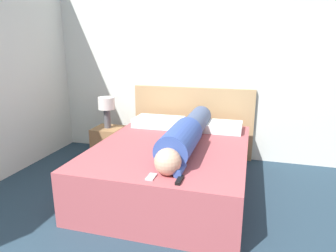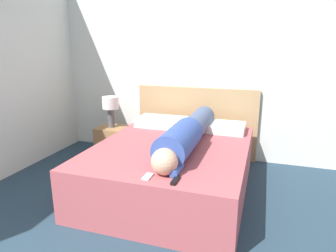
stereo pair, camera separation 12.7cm
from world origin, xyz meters
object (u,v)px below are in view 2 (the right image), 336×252
Objects in this scene: person_lying at (187,134)px; pillow_near_headboard at (162,122)px; pillow_second at (220,127)px; cell_phone at (148,176)px; nightstand at (112,142)px; table_lamp at (111,106)px; tv_remote at (175,180)px; bed at (172,167)px.

pillow_near_headboard is at bearing 126.17° from person_lying.
pillow_second is 4.64× the size of cell_phone.
pillow_second is (1.51, 0.04, 0.35)m from nightstand.
cell_phone is at bearing -102.87° from pillow_second.
pillow_second is at bearing 1.63° from nightstand.
person_lying is at bearing -28.57° from table_lamp.
person_lying is (1.27, -0.69, -0.09)m from table_lamp.
pillow_near_headboard reaches higher than pillow_second.
pillow_second reaches higher than nightstand.
tv_remote reaches higher than cell_phone.
nightstand is at bearing 148.97° from bed.
bed is 1.38m from table_lamp.
bed is 0.44m from person_lying.
person_lying is at bearing -53.83° from pillow_near_headboard.
nightstand is 0.53m from table_lamp.
tv_remote is at bearing -47.44° from nightstand.
table_lamp is 3.30× the size of cell_phone.
nightstand is 0.81m from pillow_near_headboard.
pillow_second is at bearing 59.90° from bed.
bed is at bearing 93.66° from cell_phone.
pillow_near_headboard is at bearing 117.58° from bed.
nightstand is 0.72× the size of pillow_near_headboard.
pillow_near_headboard is (0.73, 0.04, 0.35)m from nightstand.
bed is at bearing 108.93° from tv_remote.
table_lamp is at bearing 148.97° from bed.
table_lamp is at bearing 0.00° from nightstand.
table_lamp is at bearing -178.37° from pillow_second.
table_lamp is 2.86× the size of tv_remote.
bed is at bearing -120.10° from pillow_second.
cell_phone is at bearing -86.34° from bed.
nightstand is 1.07× the size of table_lamp.
bed is 4.34× the size of nightstand.
pillow_near_headboard is 4.23× the size of tv_remote.
person_lying is 0.78m from pillow_second.
nightstand is 0.26× the size of person_lying.
person_lying is (1.27, -0.69, 0.44)m from nightstand.
tv_remote is at bearing -47.44° from table_lamp.
cell_phone is at bearing -52.57° from table_lamp.
cell_phone is (0.42, -1.55, -0.05)m from pillow_near_headboard.
nightstand is 0.76× the size of pillow_second.
pillow_second is 1.59m from cell_phone.
nightstand is at bearing 151.43° from person_lying.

